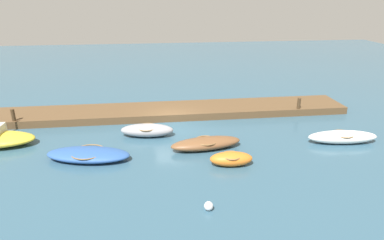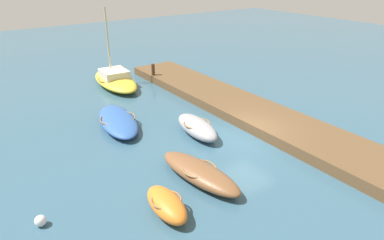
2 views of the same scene
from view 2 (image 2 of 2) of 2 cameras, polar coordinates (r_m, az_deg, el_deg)
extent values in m
plane|color=#33566B|center=(18.45, 8.81, -2.83)|extent=(84.00, 84.00, 0.00)
cube|color=brown|center=(19.79, 13.47, -0.41)|extent=(27.52, 3.47, 0.55)
ellipsoid|color=brown|center=(14.66, 1.22, -8.60)|extent=(4.50, 1.91, 0.71)
torus|color=olive|center=(14.56, 1.22, -7.95)|extent=(1.61, 1.61, 0.07)
ellipsoid|color=#939399|center=(18.40, 0.80, -1.18)|extent=(3.62, 1.76, 0.82)
torus|color=olive|center=(18.30, 0.80, -0.54)|extent=(1.57, 1.57, 0.07)
ellipsoid|color=#2D569E|center=(19.77, -12.01, -0.15)|extent=(5.05, 2.77, 0.63)
torus|color=olive|center=(19.71, -12.06, 0.31)|extent=(2.29, 2.29, 0.07)
ellipsoid|color=orange|center=(12.93, -4.20, -13.60)|extent=(2.42, 1.20, 0.77)
torus|color=olive|center=(12.80, -4.23, -12.85)|extent=(1.19, 1.19, 0.07)
ellipsoid|color=gold|center=(26.43, -12.44, 6.26)|extent=(6.06, 2.75, 0.80)
torus|color=olive|center=(26.36, -12.48, 6.72)|extent=(2.59, 2.59, 0.07)
cube|color=beige|center=(26.35, -12.60, 7.39)|extent=(2.17, 1.89, 0.57)
cylinder|color=#C6B284|center=(26.51, -13.59, 12.31)|extent=(0.12, 0.12, 4.96)
cylinder|color=#47331E|center=(26.81, -6.38, 8.22)|extent=(0.26, 0.26, 0.86)
sphere|color=silver|center=(13.55, -23.53, -14.87)|extent=(0.41, 0.41, 0.41)
camera|label=1|loc=(17.14, -77.45, 7.96)|focal=31.55mm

